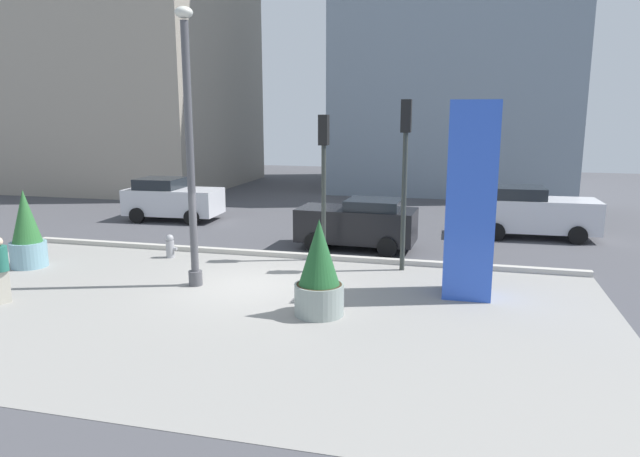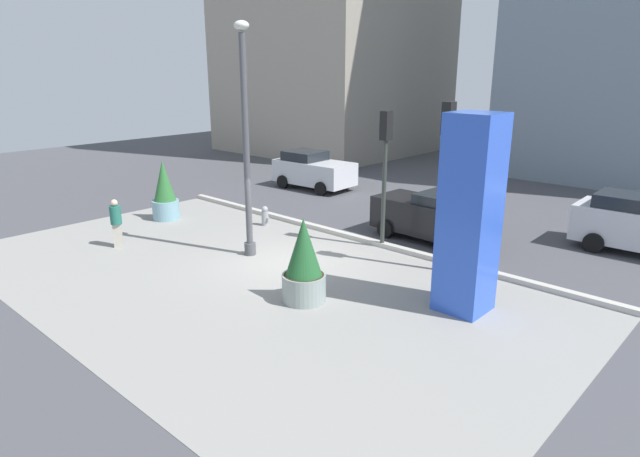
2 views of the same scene
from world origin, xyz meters
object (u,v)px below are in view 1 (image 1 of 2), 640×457
Objects in this scene: traffic_light_far_side at (405,157)px; pedestrian_on_sidewalk at (1,267)px; art_pillar_blue at (471,201)px; fire_hydrant at (170,246)px; traffic_light_corner at (324,163)px; car_intersection at (532,212)px; car_passing_lane at (358,223)px; car_far_lane at (172,199)px; lamp_post at (190,156)px; potted_plant_near_right at (319,272)px; potted_plant_curbside at (27,233)px.

pedestrian_on_sidewalk is at bearing -149.26° from traffic_light_far_side.
art_pillar_blue is 2.95× the size of pedestrian_on_sidewalk.
traffic_light_corner reaches higher than fire_hydrant.
car_intersection reaches higher than pedestrian_on_sidewalk.
car_passing_lane is 9.23m from car_far_lane.
car_far_lane is (-5.24, 8.49, -2.53)m from lamp_post.
car_passing_lane is (-1.74, 2.36, -2.40)m from traffic_light_far_side.
potted_plant_near_right is 1.36× the size of pedestrian_on_sidewalk.
potted_plant_curbside reaches higher than car_passing_lane.
potted_plant_near_right reaches higher than car_passing_lane.
car_passing_lane is 2.45× the size of pedestrian_on_sidewalk.
fire_hydrant is 12.85m from car_intersection.
art_pillar_blue reaches higher than car_passing_lane.
traffic_light_far_side is at bearing -13.52° from traffic_light_corner.
fire_hydrant is 0.15× the size of traffic_light_far_side.
lamp_post is 3.19× the size of potted_plant_near_right.
traffic_light_corner is 1.11× the size of car_far_lane.
traffic_light_corner reaches higher than car_far_lane.
lamp_post is 1.44× the size of traffic_light_far_side.
car_passing_lane reaches higher than pedestrian_on_sidewalk.
car_far_lane is 14.46m from car_intersection.
traffic_light_far_side is at bearing 133.35° from art_pillar_blue.
car_far_lane is at bearing 147.48° from traffic_light_corner.
car_passing_lane is at bearing 126.37° from traffic_light_far_side.
lamp_post is 4.32× the size of pedestrian_on_sidewalk.
potted_plant_near_right is 5.35m from traffic_light_corner.
art_pillar_blue is 1.21× the size of car_passing_lane.
traffic_light_far_side is at bearing 30.74° from pedestrian_on_sidewalk.
lamp_post is 1.58× the size of traffic_light_corner.
car_far_lane is at bearing 121.69° from lamp_post.
lamp_post is 1.76× the size of car_passing_lane.
art_pillar_blue is 5.77m from car_passing_lane.
traffic_light_far_side reaches higher than car_far_lane.
traffic_light_far_side is at bearing -53.63° from car_passing_lane.
potted_plant_curbside is 16.89m from car_intersection.
car_far_lane is 0.90× the size of car_intersection.
pedestrian_on_sidewalk is (-8.94, -5.32, -2.37)m from traffic_light_far_side.
art_pillar_blue is 4.21m from potted_plant_near_right.
lamp_post is at bearing -137.04° from car_intersection.
pedestrian_on_sidewalk is at bearing -162.50° from art_pillar_blue.
lamp_post reaches higher than car_intersection.
car_intersection is (5.82, 3.36, 0.06)m from car_passing_lane.
potted_plant_curbside is 9.00m from traffic_light_corner.
art_pillar_blue is at bearing -30.35° from traffic_light_corner.
potted_plant_curbside is 0.58× the size of car_far_lane.
potted_plant_curbside is 3.08× the size of fire_hydrant.
potted_plant_near_right reaches higher than pedestrian_on_sidewalk.
fire_hydrant is at bearing -177.40° from traffic_light_far_side.
traffic_light_corner is (4.75, 0.93, 2.63)m from fire_hydrant.
car_intersection is at bearing 54.50° from traffic_light_far_side.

